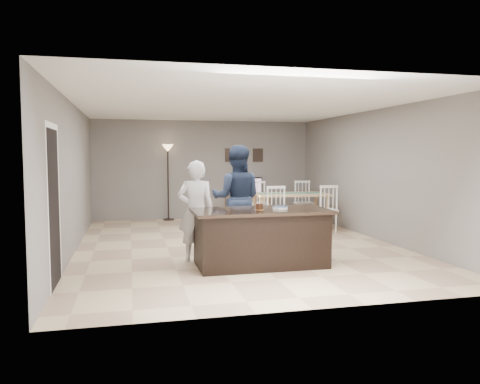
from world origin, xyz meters
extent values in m
plane|color=tan|center=(0.00, 0.00, 0.00)|extent=(8.00, 8.00, 0.00)
plane|color=slate|center=(0.00, 4.00, 1.35)|extent=(6.00, 0.00, 6.00)
plane|color=slate|center=(0.00, -4.00, 1.35)|extent=(6.00, 0.00, 6.00)
plane|color=slate|center=(-3.00, 0.00, 1.35)|extent=(0.00, 8.00, 8.00)
plane|color=slate|center=(3.00, 0.00, 1.35)|extent=(0.00, 8.00, 8.00)
plane|color=white|center=(0.00, 0.00, 2.70)|extent=(8.00, 8.00, 0.00)
cube|color=black|center=(0.00, -1.80, 0.42)|extent=(2.00, 1.00, 0.85)
cube|color=black|center=(0.00, -1.80, 0.88)|extent=(2.15, 1.10, 0.05)
cube|color=brown|center=(1.20, 3.77, 0.30)|extent=(1.20, 0.40, 0.60)
imported|color=black|center=(1.20, 3.84, 0.86)|extent=(0.91, 0.12, 0.53)
plane|color=orange|center=(1.20, 3.76, 0.87)|extent=(0.78, 0.00, 0.78)
cube|color=black|center=(0.75, 3.98, 1.75)|extent=(0.30, 0.02, 0.38)
cube|color=black|center=(1.55, 3.98, 1.75)|extent=(0.30, 0.02, 0.38)
plane|color=black|center=(-2.99, -2.30, 1.05)|extent=(0.00, 2.10, 2.10)
plane|color=white|center=(-2.99, -2.30, 2.14)|extent=(0.00, 1.02, 1.02)
imported|color=silver|center=(-0.95, -1.25, 0.83)|extent=(0.66, 0.48, 1.67)
imported|color=#182135|center=(-0.11, -0.58, 0.96)|extent=(1.11, 0.97, 1.93)
cylinder|color=gold|center=(-0.03, -1.86, 0.90)|extent=(0.14, 0.14, 0.00)
cylinder|color=#331A0D|center=(-0.03, -1.86, 0.95)|extent=(0.11, 0.11, 0.10)
cylinder|color=white|center=(-0.03, -1.86, 1.05)|extent=(0.02, 0.02, 0.11)
sphere|color=#FFBF4C|center=(-0.03, -1.86, 1.11)|extent=(0.02, 0.02, 0.02)
cylinder|color=white|center=(0.32, -1.82, 0.91)|extent=(0.24, 0.24, 0.01)
cylinder|color=white|center=(0.32, -1.82, 0.92)|extent=(0.24, 0.24, 0.01)
cylinder|color=white|center=(0.32, -1.82, 0.93)|extent=(0.24, 0.24, 0.01)
cylinder|color=#2B4A86|center=(0.32, -1.82, 0.94)|extent=(0.25, 0.25, 0.00)
cube|color=#9D8155|center=(1.77, 1.80, 0.81)|extent=(1.82, 1.09, 0.04)
cylinder|color=#9D8155|center=(0.95, 1.43, 0.39)|extent=(0.07, 0.07, 0.79)
cylinder|color=#9D8155|center=(2.58, 2.16, 0.39)|extent=(0.07, 0.07, 0.79)
cube|color=#41765C|center=(1.77, 1.80, 0.83)|extent=(1.57, 0.47, 0.01)
cube|color=silver|center=(1.12, 1.06, 0.50)|extent=(0.49, 0.47, 0.04)
cylinder|color=silver|center=(0.92, 0.89, 0.24)|extent=(0.04, 0.04, 0.48)
cylinder|color=silver|center=(1.31, 1.23, 0.24)|extent=(0.04, 0.04, 0.48)
cube|color=silver|center=(1.11, 0.86, 1.05)|extent=(0.42, 0.06, 0.06)
cube|color=silver|center=(2.33, 0.99, 0.50)|extent=(0.49, 0.47, 0.04)
cylinder|color=silver|center=(2.13, 0.83, 0.24)|extent=(0.04, 0.04, 0.48)
cylinder|color=silver|center=(2.53, 1.16, 0.24)|extent=(0.04, 0.04, 0.48)
cube|color=silver|center=(2.32, 0.79, 1.05)|extent=(0.42, 0.06, 0.06)
cube|color=silver|center=(1.20, 2.61, 0.50)|extent=(0.49, 0.47, 0.04)
cylinder|color=silver|center=(1.40, 2.77, 0.24)|extent=(0.04, 0.04, 0.48)
cylinder|color=silver|center=(1.00, 2.44, 0.24)|extent=(0.04, 0.04, 0.48)
cube|color=silver|center=(1.21, 2.80, 1.05)|extent=(0.42, 0.06, 0.06)
cube|color=silver|center=(2.42, 2.54, 0.50)|extent=(0.49, 0.47, 0.04)
cylinder|color=silver|center=(2.61, 2.70, 0.24)|extent=(0.04, 0.04, 0.48)
cylinder|color=silver|center=(2.22, 2.37, 0.24)|extent=(0.04, 0.04, 0.48)
cube|color=silver|center=(2.43, 2.74, 1.05)|extent=(0.42, 0.06, 0.06)
cylinder|color=black|center=(-1.00, 3.79, 0.02)|extent=(0.30, 0.30, 0.03)
cylinder|color=black|center=(-1.00, 3.79, 0.96)|extent=(0.04, 0.04, 1.87)
cone|color=#FFCA8C|center=(-1.00, 3.79, 1.94)|extent=(0.30, 0.30, 0.20)
camera|label=1|loc=(-2.00, -8.87, 1.76)|focal=35.00mm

